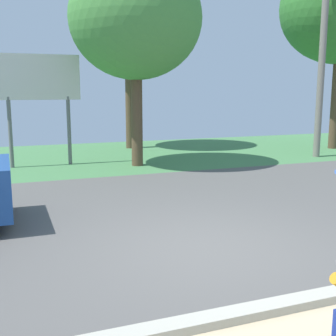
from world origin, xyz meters
TOP-DOWN VIEW (x-y plane):
  - ground_plane at (0.00, 2.95)m, footprint 40.00×22.00m
  - utility_pole at (7.78, 6.99)m, footprint 1.80×0.24m
  - roadside_billboard at (-1.79, 8.53)m, footprint 2.60×0.12m
  - tree_center_back at (1.11, 7.51)m, footprint 4.08×4.08m

SIDE VIEW (x-z plane):
  - ground_plane at x=0.00m, z-range -0.15..0.05m
  - roadside_billboard at x=-1.79m, z-range 0.80..4.30m
  - utility_pole at x=7.78m, z-range 0.18..7.98m
  - tree_center_back at x=1.11m, z-range 1.33..7.75m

